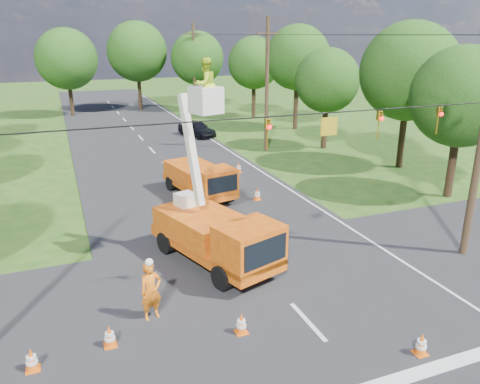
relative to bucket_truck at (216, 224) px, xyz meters
name	(u,v)px	position (x,y,z in m)	size (l,w,h in m)	color
ground	(166,166)	(1.40, 15.04, -1.71)	(140.00, 140.00, 0.00)	#224B16
road_main	(166,166)	(1.40, 15.04, -1.71)	(12.00, 100.00, 0.06)	black
road_cross	(280,292)	(1.40, -2.96, -1.71)	(56.00, 10.00, 0.07)	black
edge_line	(241,159)	(7.00, 15.04, -1.71)	(0.12, 90.00, 0.02)	silver
bucket_truck	(216,224)	(0.00, 0.00, 0.00)	(4.01, 6.48, 7.94)	orange
second_truck	(200,179)	(1.78, 8.02, -0.64)	(3.00, 5.76, 2.06)	orange
ground_worker	(151,291)	(-3.14, -2.89, -0.71)	(0.72, 0.47, 1.98)	orange
distant_car	(197,129)	(6.26, 24.02, -0.99)	(1.69, 4.21, 1.43)	black
traffic_cone_1	(421,344)	(3.63, -7.51, -1.35)	(0.38, 0.38, 0.71)	#F35C0C
traffic_cone_2	(259,228)	(2.73, 1.93, -1.35)	(0.38, 0.38, 0.71)	#F35C0C
traffic_cone_3	(257,194)	(4.53, 6.31, -1.35)	(0.38, 0.38, 0.71)	#F35C0C
traffic_cone_4	(110,336)	(-4.59, -3.89, -1.35)	(0.38, 0.38, 0.71)	#F35C0C
traffic_cone_5	(32,360)	(-6.69, -4.19, -1.35)	(0.38, 0.38, 0.71)	#F35C0C
traffic_cone_7	(239,168)	(5.52, 11.73, -1.35)	(0.38, 0.38, 0.71)	#F35C0C
traffic_cone_8	(241,323)	(-0.78, -4.71, -1.35)	(0.38, 0.38, 0.71)	#F35C0C
pole_right_mid	(267,84)	(9.90, 17.04, 3.40)	(1.80, 0.30, 10.00)	#4C3823
pole_right_far	(194,68)	(9.90, 37.04, 3.40)	(1.80, 0.30, 10.00)	#4C3823
signal_span	(345,124)	(3.63, -2.96, 4.17)	(18.00, 0.29, 1.07)	black
tree_right_a	(462,97)	(14.90, 3.04, 3.86)	(5.40, 5.40, 8.28)	#382616
tree_right_b	(409,72)	(16.40, 9.04, 4.73)	(6.40, 6.40, 9.65)	#382616
tree_right_c	(327,81)	(14.60, 16.04, 3.61)	(5.00, 5.00, 7.83)	#382616
tree_right_d	(298,58)	(16.20, 24.04, 4.97)	(6.00, 6.00, 9.70)	#382616
tree_right_e	(254,63)	(15.20, 32.04, 4.11)	(5.60, 5.60, 8.63)	#382616
tree_far_a	(67,59)	(-3.60, 40.04, 4.48)	(6.60, 6.60, 9.50)	#382616
tree_far_b	(137,52)	(4.40, 42.04, 5.10)	(7.00, 7.00, 10.32)	#382616
tree_far_c	(197,58)	(10.90, 39.04, 4.36)	(6.20, 6.20, 9.18)	#382616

